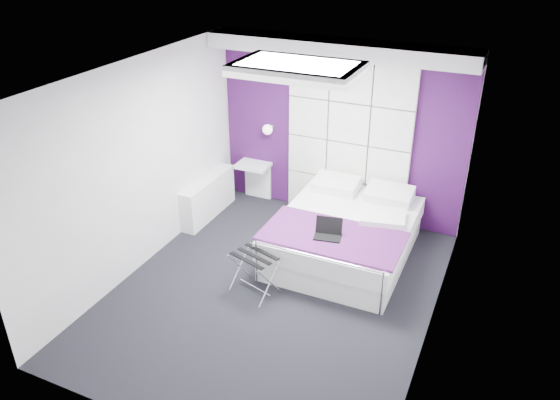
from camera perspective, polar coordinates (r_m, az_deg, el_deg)
name	(u,v)px	position (r m, az deg, el deg)	size (l,w,h in m)	color
floor	(275,291)	(6.63, -0.55, -9.52)	(4.40, 4.40, 0.00)	black
ceiling	(274,76)	(5.47, -0.67, 12.78)	(4.40, 4.40, 0.00)	white
wall_back	(340,131)	(7.82, 6.26, 7.21)	(3.60, 3.60, 0.00)	silver
wall_left	(140,167)	(6.82, -14.46, 3.37)	(4.40, 4.40, 0.00)	silver
wall_right	(443,229)	(5.51, 16.63, -2.97)	(4.40, 4.40, 0.00)	silver
accent_wall	(340,131)	(7.81, 6.24, 7.18)	(3.58, 0.02, 2.58)	#3A0F44
soffit	(338,48)	(7.26, 6.10, 15.50)	(3.58, 0.50, 0.20)	white
headboard	(348,142)	(7.77, 7.12, 6.00)	(1.80, 0.08, 2.30)	silver
skylight	(297,68)	(6.02, 1.82, 13.64)	(1.36, 0.86, 0.12)	white
wall_lamp	(269,129)	(8.09, -1.19, 7.47)	(0.15, 0.15, 0.15)	white
radiator	(208,197)	(8.14, -7.51, 0.27)	(0.22, 1.20, 0.60)	white
bed	(345,235)	(7.18, 6.78, -3.60)	(1.70, 2.05, 0.72)	white
nightstand	(254,165)	(8.39, -2.78, 3.66)	(0.49, 0.38, 0.05)	white
luggage_rack	(255,274)	(6.49, -2.65, -7.69)	(0.51, 0.38, 0.50)	silver
laptop	(329,232)	(6.57, 5.14, -3.32)	(0.32, 0.23, 0.23)	black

